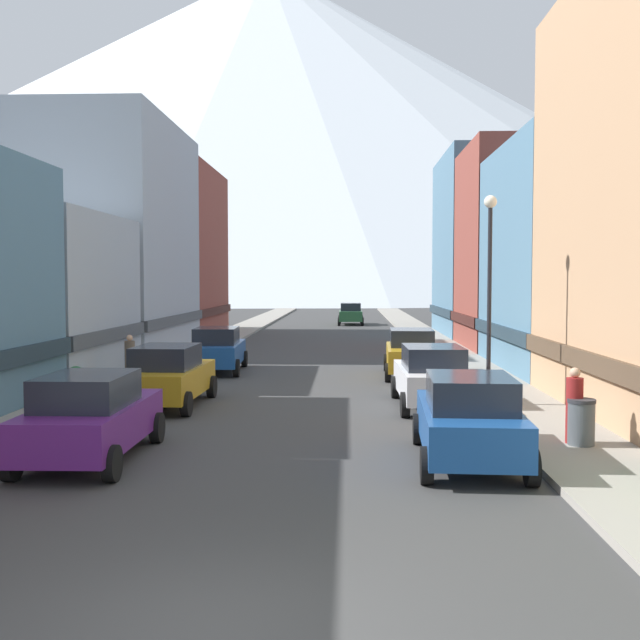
# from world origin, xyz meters

# --- Properties ---
(ground_plane) EXTENTS (400.00, 400.00, 0.00)m
(ground_plane) POSITION_xyz_m (0.00, 0.00, 0.00)
(ground_plane) COLOR #3A3A3A
(sidewalk_left) EXTENTS (2.50, 100.00, 0.15)m
(sidewalk_left) POSITION_xyz_m (-6.25, 35.00, 0.07)
(sidewalk_left) COLOR gray
(sidewalk_left) RESTS_ON ground
(sidewalk_right) EXTENTS (2.50, 100.00, 0.15)m
(sidewalk_right) POSITION_xyz_m (6.25, 35.00, 0.07)
(sidewalk_right) COLOR gray
(sidewalk_right) RESTS_ON ground
(storefront_left_3) EXTENTS (8.69, 12.20, 11.67)m
(storefront_left_3) POSITION_xyz_m (-11.70, 30.93, 5.65)
(storefront_left_3) COLOR #99A5B2
(storefront_left_3) RESTS_ON ground
(storefront_left_4) EXTENTS (6.74, 10.80, 11.03)m
(storefront_left_4) POSITION_xyz_m (-10.72, 42.46, 5.34)
(storefront_left_4) COLOR brown
(storefront_left_4) RESTS_ON ground
(storefront_right_2) EXTENTS (8.61, 10.04, 9.03)m
(storefront_right_2) POSITION_xyz_m (11.66, 22.76, 4.36)
(storefront_right_2) COLOR slate
(storefront_right_2) RESTS_ON ground
(storefront_right_3) EXTENTS (9.07, 8.08, 10.59)m
(storefront_right_3) POSITION_xyz_m (11.88, 32.14, 5.12)
(storefront_right_3) COLOR brown
(storefront_right_3) RESTS_ON ground
(storefront_right_4) EXTENTS (9.42, 10.94, 11.72)m
(storefront_right_4) POSITION_xyz_m (12.06, 41.96, 5.68)
(storefront_right_4) COLOR slate
(storefront_right_4) RESTS_ON ground
(car_left_0) EXTENTS (2.09, 4.41, 1.78)m
(car_left_0) POSITION_xyz_m (-3.80, 7.31, 0.90)
(car_left_0) COLOR #591E72
(car_left_0) RESTS_ON ground
(car_left_1) EXTENTS (2.15, 4.44, 1.78)m
(car_left_1) POSITION_xyz_m (-3.80, 13.82, 0.90)
(car_left_1) COLOR #B28419
(car_left_1) RESTS_ON ground
(car_left_2) EXTENTS (2.24, 4.48, 1.78)m
(car_left_2) POSITION_xyz_m (-3.80, 21.94, 0.90)
(car_left_2) COLOR #19478C
(car_left_2) RESTS_ON ground
(car_right_0) EXTENTS (2.24, 4.48, 1.78)m
(car_right_0) POSITION_xyz_m (3.80, 7.35, 0.90)
(car_right_0) COLOR #19478C
(car_right_0) RESTS_ON ground
(car_right_1) EXTENTS (2.13, 4.43, 1.78)m
(car_right_1) POSITION_xyz_m (3.80, 13.93, 0.90)
(car_right_1) COLOR silver
(car_right_1) RESTS_ON ground
(car_right_2) EXTENTS (2.20, 4.46, 1.78)m
(car_right_2) POSITION_xyz_m (3.80, 20.89, 0.90)
(car_right_2) COLOR #B28419
(car_right_2) RESTS_ON ground
(car_driving_0) EXTENTS (2.06, 4.40, 1.78)m
(car_driving_0) POSITION_xyz_m (1.60, 53.54, 0.90)
(car_driving_0) COLOR #265933
(car_driving_0) RESTS_ON ground
(trash_bin_right) EXTENTS (0.59, 0.59, 0.98)m
(trash_bin_right) POSITION_xyz_m (6.35, 8.48, 0.64)
(trash_bin_right) COLOR #4C5156
(trash_bin_right) RESTS_ON sidewalk_right
(potted_plant_0) EXTENTS (0.58, 0.58, 0.85)m
(potted_plant_0) POSITION_xyz_m (-7.00, 15.17, 0.61)
(potted_plant_0) COLOR #4C4C51
(potted_plant_0) RESTS_ON sidewalk_left
(pedestrian_1) EXTENTS (0.36, 0.36, 1.63)m
(pedestrian_1) POSITION_xyz_m (6.25, 8.64, 0.90)
(pedestrian_1) COLOR maroon
(pedestrian_1) RESTS_ON sidewalk_right
(pedestrian_2) EXTENTS (0.36, 0.36, 1.59)m
(pedestrian_2) POSITION_xyz_m (-6.25, 18.37, 0.88)
(pedestrian_2) COLOR brown
(pedestrian_2) RESTS_ON sidewalk_left
(streetlamp_right) EXTENTS (0.36, 0.36, 5.86)m
(streetlamp_right) POSITION_xyz_m (5.35, 13.67, 3.99)
(streetlamp_right) COLOR black
(streetlamp_right) RESTS_ON sidewalk_right
(mountain_backdrop) EXTENTS (348.29, 348.29, 113.19)m
(mountain_backdrop) POSITION_xyz_m (-27.04, 260.00, 56.59)
(mountain_backdrop) COLOR silver
(mountain_backdrop) RESTS_ON ground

